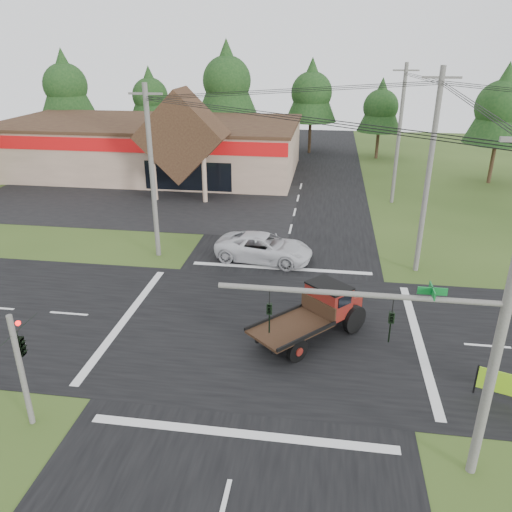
# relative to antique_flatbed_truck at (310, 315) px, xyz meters

# --- Properties ---
(ground) EXTENTS (120.00, 120.00, 0.00)m
(ground) POSITION_rel_antique_flatbed_truck_xyz_m (-2.05, 0.48, -1.21)
(ground) COLOR #304619
(ground) RESTS_ON ground
(road_ns) EXTENTS (12.00, 120.00, 0.02)m
(road_ns) POSITION_rel_antique_flatbed_truck_xyz_m (-2.05, 0.48, -1.20)
(road_ns) COLOR black
(road_ns) RESTS_ON ground
(road_ew) EXTENTS (120.00, 12.00, 0.02)m
(road_ew) POSITION_rel_antique_flatbed_truck_xyz_m (-2.05, 0.48, -1.20)
(road_ew) COLOR black
(road_ew) RESTS_ON ground
(parking_apron) EXTENTS (28.00, 14.00, 0.02)m
(parking_apron) POSITION_rel_antique_flatbed_truck_xyz_m (-16.05, 19.48, -1.20)
(parking_apron) COLOR black
(parking_apron) RESTS_ON ground
(cvs_building) EXTENTS (30.40, 18.20, 9.19)m
(cvs_building) POSITION_rel_antique_flatbed_truck_xyz_m (-17.75, 30.05, 1.57)
(cvs_building) COLOR gray
(cvs_building) RESTS_ON ground
(traffic_signal_mast) EXTENTS (8.12, 0.24, 7.00)m
(traffic_signal_mast) POSITION_rel_antique_flatbed_truck_xyz_m (3.77, -7.02, 3.21)
(traffic_signal_mast) COLOR #595651
(traffic_signal_mast) RESTS_ON ground
(traffic_signal_corner) EXTENTS (0.53, 2.48, 4.40)m
(traffic_signal_corner) POSITION_rel_antique_flatbed_truck_xyz_m (-9.55, -6.84, 2.31)
(traffic_signal_corner) COLOR #595651
(traffic_signal_corner) RESTS_ON ground
(utility_pole_nr) EXTENTS (2.00, 0.30, 11.00)m
(utility_pole_nr) POSITION_rel_antique_flatbed_truck_xyz_m (5.45, -7.02, 4.43)
(utility_pole_nr) COLOR #595651
(utility_pole_nr) RESTS_ON ground
(utility_pole_nw) EXTENTS (2.00, 0.30, 10.50)m
(utility_pole_nw) POSITION_rel_antique_flatbed_truck_xyz_m (-10.05, 8.48, 4.18)
(utility_pole_nw) COLOR #595651
(utility_pole_nw) RESTS_ON ground
(utility_pole_ne) EXTENTS (2.00, 0.30, 11.50)m
(utility_pole_ne) POSITION_rel_antique_flatbed_truck_xyz_m (5.95, 8.48, 4.68)
(utility_pole_ne) COLOR #595651
(utility_pole_ne) RESTS_ON ground
(utility_pole_n) EXTENTS (2.00, 0.30, 11.20)m
(utility_pole_n) POSITION_rel_antique_flatbed_truck_xyz_m (5.95, 22.48, 4.53)
(utility_pole_n) COLOR #595651
(utility_pole_n) RESTS_ON ground
(tree_row_a) EXTENTS (6.72, 6.72, 12.12)m
(tree_row_a) POSITION_rel_antique_flatbed_truck_xyz_m (-32.05, 40.48, 6.84)
(tree_row_a) COLOR #332316
(tree_row_a) RESTS_ON ground
(tree_row_b) EXTENTS (5.60, 5.60, 10.10)m
(tree_row_b) POSITION_rel_antique_flatbed_truck_xyz_m (-22.05, 42.48, 5.49)
(tree_row_b) COLOR #332316
(tree_row_b) RESTS_ON ground
(tree_row_c) EXTENTS (7.28, 7.28, 13.13)m
(tree_row_c) POSITION_rel_antique_flatbed_truck_xyz_m (-12.05, 41.48, 7.51)
(tree_row_c) COLOR #332316
(tree_row_c) RESTS_ON ground
(tree_row_d) EXTENTS (6.16, 6.16, 11.11)m
(tree_row_d) POSITION_rel_antique_flatbed_truck_xyz_m (-2.05, 42.48, 6.17)
(tree_row_d) COLOR #332316
(tree_row_d) RESTS_ON ground
(tree_row_e) EXTENTS (5.04, 5.04, 9.09)m
(tree_row_e) POSITION_rel_antique_flatbed_truck_xyz_m (5.95, 40.48, 4.82)
(tree_row_e) COLOR #332316
(tree_row_e) RESTS_ON ground
(tree_side_ne) EXTENTS (6.16, 6.16, 11.11)m
(tree_side_ne) POSITION_rel_antique_flatbed_truck_xyz_m (15.95, 30.48, 6.17)
(tree_side_ne) COLOR #332316
(tree_side_ne) RESTS_ON ground
(antique_flatbed_truck) EXTENTS (5.54, 5.77, 2.42)m
(antique_flatbed_truck) POSITION_rel_antique_flatbed_truck_xyz_m (0.00, 0.00, 0.00)
(antique_flatbed_truck) COLOR #5B1A0D
(antique_flatbed_truck) RESTS_ON ground
(white_pickup) EXTENTS (6.33, 3.61, 1.66)m
(white_pickup) POSITION_rel_antique_flatbed_truck_xyz_m (-3.24, 8.66, -0.38)
(white_pickup) COLOR silver
(white_pickup) RESTS_ON ground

